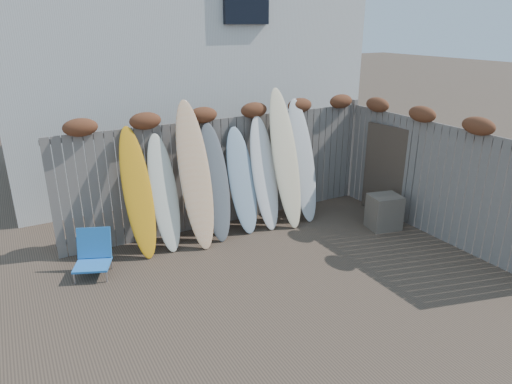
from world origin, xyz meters
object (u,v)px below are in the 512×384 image
wooden_crate (384,212)px  surfboard_0 (138,193)px  beach_chair (93,254)px  lattice_panel (390,172)px

wooden_crate → surfboard_0: (-4.16, 1.25, 0.72)m
wooden_crate → beach_chair: bearing=169.4°
beach_chair → lattice_panel: 5.56m
wooden_crate → lattice_panel: size_ratio=0.36×
beach_chair → wooden_crate: bearing=-10.6°
lattice_panel → surfboard_0: 4.74m
beach_chair → wooden_crate: size_ratio=1.08×
wooden_crate → surfboard_0: surfboard_0 is taller
wooden_crate → lattice_panel: bearing=42.3°
wooden_crate → lattice_panel: lattice_panel is taller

